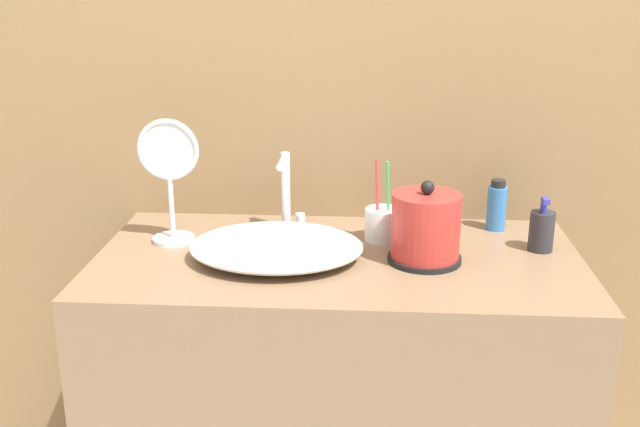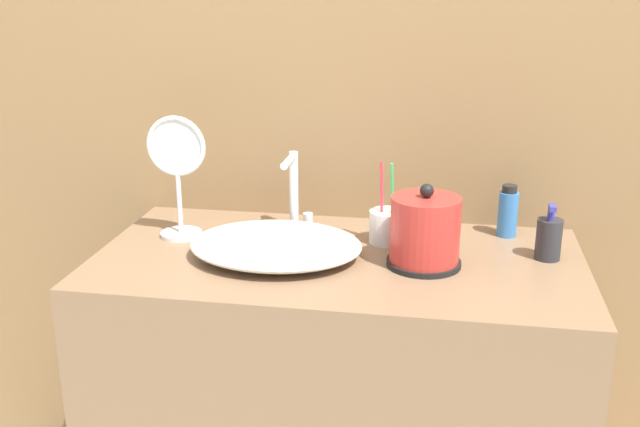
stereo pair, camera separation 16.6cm
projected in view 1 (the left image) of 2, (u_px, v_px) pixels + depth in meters
wall_back at (345, 39)px, 1.83m from camera, size 6.00×0.04×2.60m
vanity_counter at (337, 418)px, 1.82m from camera, size 1.10×0.56×0.85m
sink_basin at (276, 246)px, 1.66m from camera, size 0.39×0.31×0.06m
faucet at (287, 189)px, 1.82m from camera, size 0.06×0.12×0.20m
electric_kettle at (426, 230)px, 1.64m from camera, size 0.16×0.16×0.19m
toothbrush_cup at (382, 224)px, 1.77m from camera, size 0.08×0.08×0.20m
lotion_bottle at (542, 230)px, 1.71m from camera, size 0.06×0.06×0.13m
shampoo_bottle at (497, 206)px, 1.84m from camera, size 0.05×0.05×0.13m
vanity_mirror at (169, 174)px, 1.73m from camera, size 0.14×0.10×0.30m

